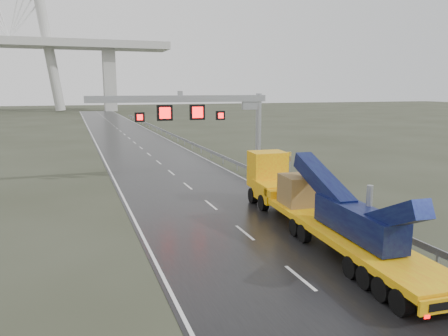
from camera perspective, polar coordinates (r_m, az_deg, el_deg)
name	(u,v)px	position (r m, az deg, el deg)	size (l,w,h in m)	color
ground	(278,260)	(20.18, 7.09, -11.89)	(400.00, 400.00, 0.00)	#2F3223
road	(141,148)	(57.81, -10.80, 2.59)	(11.00, 200.00, 0.02)	black
guardrail	(209,151)	(49.38, -2.03, 2.28)	(0.20, 140.00, 1.40)	#909298
sign_gantry	(205,113)	(36.30, -2.45, 7.17)	(14.90, 1.20, 7.42)	#BCBBB6
heavy_haul_truck	(309,201)	(24.19, 11.10, -4.22)	(3.69, 17.79, 4.15)	yellow
exit_sign_pair	(285,159)	(38.32, 7.99, 1.13)	(1.27, 0.36, 2.22)	#9FA3A8
striped_barrier	(256,174)	(36.70, 4.21, -0.79)	(0.64, 0.35, 1.09)	red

